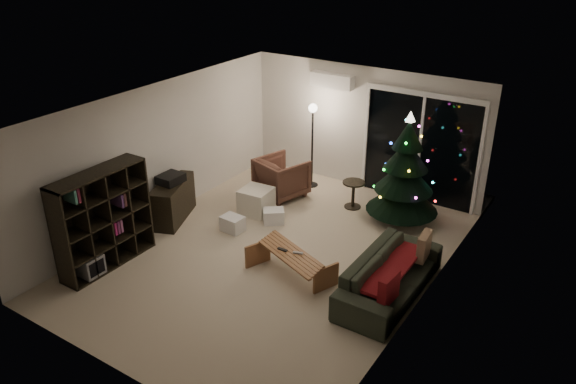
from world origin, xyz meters
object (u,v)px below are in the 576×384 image
object	(u,v)px
bookshelf	(95,216)
armchair	(282,177)
media_cabinet	(173,201)
christmas_tree	(405,169)
sofa	(390,276)
coffee_table	(291,264)

from	to	relation	value
bookshelf	armchair	size ratio (longest dim) A/B	1.82
media_cabinet	christmas_tree	xyz separation A→B (m)	(3.56, 2.20, 0.68)
sofa	christmas_tree	size ratio (longest dim) A/B	1.02
christmas_tree	media_cabinet	bearing A→B (deg)	-148.32
bookshelf	christmas_tree	world-z (taller)	christmas_tree
bookshelf	christmas_tree	size ratio (longest dim) A/B	0.77
sofa	christmas_tree	xyz separation A→B (m)	(-0.74, 2.21, 0.73)
media_cabinet	bookshelf	bearing A→B (deg)	-112.23
bookshelf	christmas_tree	bearing A→B (deg)	43.52
bookshelf	sofa	bearing A→B (deg)	17.40
media_cabinet	coffee_table	distance (m)	2.87
media_cabinet	coffee_table	xyz separation A→B (m)	(2.84, -0.41, -0.16)
bookshelf	sofa	world-z (taller)	bookshelf
bookshelf	media_cabinet	world-z (taller)	bookshelf
christmas_tree	sofa	bearing A→B (deg)	-71.54
sofa	coffee_table	bearing A→B (deg)	105.44
media_cabinet	coffee_table	world-z (taller)	media_cabinet
sofa	christmas_tree	bearing A→B (deg)	18.56
media_cabinet	armchair	xyz separation A→B (m)	(1.13, 1.90, 0.03)
sofa	coffee_table	distance (m)	1.52
armchair	sofa	distance (m)	3.70
coffee_table	sofa	bearing A→B (deg)	37.13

